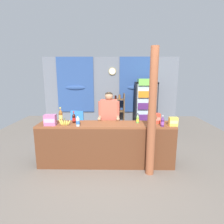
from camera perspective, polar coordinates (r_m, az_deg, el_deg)
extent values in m
plane|color=slate|center=(4.91, -0.96, -11.84)|extent=(8.02, 8.02, 0.00)
cube|color=slate|center=(6.45, -0.47, 5.61)|extent=(4.65, 0.12, 2.55)
cube|color=#2D4C89|center=(6.47, -11.43, 8.36)|extent=(1.26, 0.04, 1.88)
ellipsoid|color=#2D4C89|center=(6.46, -11.44, 7.52)|extent=(0.69, 0.10, 0.16)
cube|color=#2D4C89|center=(6.37, 7.87, 8.43)|extent=(1.21, 0.04, 1.88)
ellipsoid|color=#2D4C89|center=(6.36, 7.87, 7.58)|extent=(0.67, 0.10, 0.16)
cylinder|color=tan|center=(6.33, 0.11, 12.72)|extent=(0.25, 0.03, 0.25)
cylinder|color=white|center=(6.31, 0.10, 12.73)|extent=(0.22, 0.01, 0.22)
cube|color=beige|center=(6.36, 5.96, 8.88)|extent=(0.24, 0.02, 0.18)
cube|color=brown|center=(3.90, -1.94, -3.95)|extent=(2.90, 0.56, 0.04)
cube|color=brown|center=(3.81, -2.08, -11.75)|extent=(2.90, 0.04, 0.89)
cube|color=brown|center=(4.35, -21.12, -9.52)|extent=(0.08, 0.50, 0.89)
cube|color=brown|center=(4.22, 17.93, -9.92)|extent=(0.08, 0.50, 0.89)
cylinder|color=#995133|center=(3.68, 12.08, -10.02)|extent=(0.16, 0.16, 1.23)
cylinder|color=#995133|center=(3.43, 12.96, 9.46)|extent=(0.15, 0.15, 1.23)
ellipsoid|color=#995133|center=(3.53, 13.63, -1.62)|extent=(0.06, 0.05, 0.08)
cube|color=#232328|center=(6.33, 10.01, 1.54)|extent=(0.69, 0.04, 1.73)
cube|color=#232328|center=(6.01, 7.37, 1.10)|extent=(0.04, 0.59, 1.73)
cube|color=#232328|center=(6.12, 13.41, 1.06)|extent=(0.04, 0.59, 1.73)
cube|color=#232328|center=(5.96, 10.72, 9.07)|extent=(0.69, 0.59, 0.04)
cube|color=#232328|center=(6.26, 10.14, -6.35)|extent=(0.69, 0.59, 0.08)
cube|color=silver|center=(5.77, 10.90, 1.05)|extent=(0.63, 0.02, 1.57)
cylinder|color=#B7B7BC|center=(5.81, 13.69, 0.49)|extent=(0.02, 0.02, 0.40)
cube|color=silver|center=(6.13, 10.30, -2.08)|extent=(0.61, 0.51, 0.02)
cube|color=#56286B|center=(5.99, 10.52, -1.33)|extent=(0.57, 0.47, 0.20)
cube|color=silver|center=(6.05, 10.43, 1.31)|extent=(0.61, 0.51, 0.02)
cube|color=#56286B|center=(5.92, 10.65, 2.15)|extent=(0.57, 0.47, 0.20)
cube|color=silver|center=(6.00, 10.56, 4.78)|extent=(0.61, 0.51, 0.02)
cube|color=orange|center=(5.87, 10.79, 5.71)|extent=(0.57, 0.47, 0.20)
cube|color=silver|center=(5.97, 10.69, 8.30)|extent=(0.61, 0.51, 0.02)
cube|color=#75C64C|center=(5.85, 10.93, 9.31)|extent=(0.57, 0.47, 0.20)
cube|color=brown|center=(6.19, -0.31, -0.31)|extent=(0.04, 0.28, 1.34)
cube|color=brown|center=(6.20, 3.76, -0.32)|extent=(0.04, 0.28, 1.34)
cube|color=brown|center=(6.11, 1.75, 4.00)|extent=(0.44, 0.28, 0.02)
cylinder|color=black|center=(6.10, 1.14, 4.66)|extent=(0.07, 0.07, 0.12)
cylinder|color=brown|center=(6.10, 2.38, 4.80)|extent=(0.07, 0.07, 0.15)
cube|color=brown|center=(6.18, 1.73, 0.29)|extent=(0.44, 0.28, 0.02)
cylinder|color=#56286B|center=(6.16, 1.12, 0.91)|extent=(0.07, 0.07, 0.11)
cylinder|color=black|center=(6.16, 2.35, 1.11)|extent=(0.05, 0.05, 0.16)
cube|color=brown|center=(6.27, 1.71, -3.31)|extent=(0.44, 0.28, 0.02)
cylinder|color=orange|center=(6.25, 1.11, -2.58)|extent=(0.06, 0.06, 0.14)
cylinder|color=black|center=(6.26, 2.32, -2.76)|extent=(0.05, 0.05, 0.10)
cube|color=#3884D6|center=(5.62, -11.68, -4.23)|extent=(0.53, 0.53, 0.04)
cube|color=#3884D6|center=(5.74, -10.93, -1.59)|extent=(0.42, 0.13, 0.40)
cylinder|color=#3884D6|center=(5.61, -14.19, -6.75)|extent=(0.04, 0.04, 0.44)
cylinder|color=#3884D6|center=(5.44, -10.61, -7.14)|extent=(0.04, 0.04, 0.44)
cylinder|color=#3884D6|center=(5.93, -12.49, -5.65)|extent=(0.04, 0.04, 0.44)
cylinder|color=#3884D6|center=(5.78, -9.08, -5.98)|extent=(0.04, 0.04, 0.44)
cube|color=#3884D6|center=(5.68, -13.57, -2.90)|extent=(0.13, 0.40, 0.03)
cube|color=#3884D6|center=(5.51, -9.85, -3.19)|extent=(0.13, 0.40, 0.03)
cylinder|color=#28282D|center=(4.54, -2.01, -8.15)|extent=(0.11, 0.11, 0.84)
cylinder|color=#28282D|center=(4.53, 0.13, -8.16)|extent=(0.11, 0.11, 0.84)
cube|color=#D15B47|center=(4.35, -0.97, 0.40)|extent=(0.39, 0.20, 0.54)
sphere|color=tan|center=(4.29, -0.99, 5.04)|extent=(0.19, 0.19, 0.19)
ellipsoid|color=#2D2319|center=(4.30, -0.99, 5.62)|extent=(0.18, 0.18, 0.10)
cylinder|color=#D15B47|center=(4.35, -3.78, 0.99)|extent=(0.08, 0.08, 0.37)
cylinder|color=tan|center=(4.24, -3.91, -1.82)|extent=(0.07, 0.26, 0.07)
sphere|color=tan|center=(4.12, -4.05, -2.25)|extent=(0.08, 0.08, 0.08)
cylinder|color=#D15B47|center=(4.34, 1.84, 0.97)|extent=(0.08, 0.08, 0.37)
cylinder|color=tan|center=(4.23, 1.86, -1.85)|extent=(0.07, 0.26, 0.07)
sphere|color=tan|center=(4.10, 1.89, -2.27)|extent=(0.08, 0.08, 0.08)
cylinder|color=brown|center=(4.24, -15.85, -1.44)|extent=(0.09, 0.09, 0.20)
cone|color=brown|center=(4.21, -15.95, 0.45)|extent=(0.09, 0.09, 0.09)
cylinder|color=#E5CC4C|center=(4.20, -16.00, 1.26)|extent=(0.04, 0.04, 0.03)
cylinder|color=#E5D166|center=(4.24, -15.85, -1.44)|extent=(0.09, 0.09, 0.09)
cylinder|color=#75C64C|center=(3.96, 8.08, -2.51)|extent=(0.06, 0.06, 0.13)
cone|color=#75C64C|center=(3.94, 8.11, -1.17)|extent=(0.06, 0.06, 0.06)
cylinder|color=black|center=(3.93, 8.13, -0.60)|extent=(0.03, 0.03, 0.02)
cylinder|color=yellow|center=(3.96, 8.08, -2.51)|extent=(0.06, 0.06, 0.06)
cylinder|color=#56286B|center=(3.80, 15.60, -3.35)|extent=(0.07, 0.07, 0.15)
cone|color=#56286B|center=(3.77, 15.68, -1.80)|extent=(0.07, 0.07, 0.07)
cylinder|color=silver|center=(3.76, 15.72, -1.14)|extent=(0.03, 0.03, 0.02)
cylinder|color=purple|center=(3.80, 15.60, -3.35)|extent=(0.07, 0.07, 0.07)
cylinder|color=black|center=(4.01, -11.89, -2.27)|extent=(0.07, 0.07, 0.16)
cone|color=black|center=(3.99, -11.96, -0.66)|extent=(0.07, 0.07, 0.07)
cylinder|color=red|center=(3.98, -11.99, 0.03)|extent=(0.03, 0.03, 0.03)
cylinder|color=red|center=(4.01, -11.89, -2.27)|extent=(0.07, 0.07, 0.07)
cylinder|color=silver|center=(3.75, -10.71, -3.24)|extent=(0.07, 0.07, 0.15)
cone|color=silver|center=(3.72, -10.77, -1.58)|extent=(0.07, 0.07, 0.07)
cylinder|color=blue|center=(3.71, -10.80, -0.87)|extent=(0.03, 0.03, 0.02)
cylinder|color=blue|center=(3.75, -10.71, -3.24)|extent=(0.08, 0.08, 0.07)
cube|color=#EAD14C|center=(3.91, 18.72, -2.86)|extent=(0.17, 0.11, 0.18)
cube|color=#FFFF8C|center=(3.85, 18.99, -3.08)|extent=(0.16, 0.00, 0.06)
cube|color=#E5422D|center=(4.03, 13.29, -1.90)|extent=(0.23, 0.14, 0.21)
cube|color=#FF826D|center=(3.96, 13.51, -2.14)|extent=(0.21, 0.00, 0.07)
cube|color=#B76699|center=(3.94, -18.88, -2.41)|extent=(0.24, 0.14, 0.23)
cube|color=#F7A5D8|center=(3.87, -19.22, -2.66)|extent=(0.22, 0.00, 0.08)
ellipsoid|color=#CCC14C|center=(3.91, -15.92, -3.12)|extent=(0.10, 0.04, 0.14)
ellipsoid|color=#CCC14C|center=(3.88, -15.35, -3.20)|extent=(0.07, 0.04, 0.14)
ellipsoid|color=#CCC14C|center=(3.88, -14.70, -3.25)|extent=(0.04, 0.04, 0.13)
ellipsoid|color=#CCC14C|center=(3.85, -14.12, -3.40)|extent=(0.06, 0.04, 0.12)
ellipsoid|color=#CCC14C|center=(3.86, -13.42, -3.28)|extent=(0.10, 0.04, 0.12)
cylinder|color=olive|center=(3.86, -14.77, -2.20)|extent=(0.02, 0.02, 0.05)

